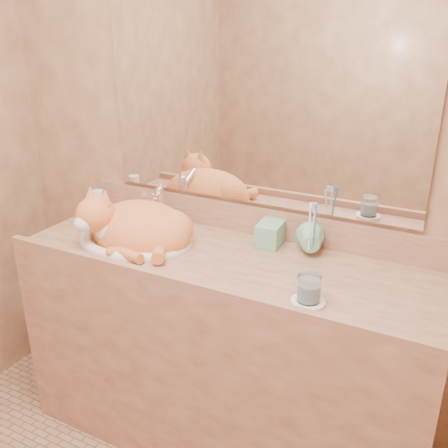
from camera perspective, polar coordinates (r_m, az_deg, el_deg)
The scene contains 12 objects.
wall_back at distance 1.96m, azimuth 3.74°, elevation 9.85°, with size 2.40×0.02×2.50m, color brown.
vanity_counter at distance 2.08m, azimuth -0.01°, elevation -14.49°, with size 1.60×0.55×0.85m, color brown, non-canonical shape.
mirror at distance 1.93m, azimuth 3.70°, elevation 13.85°, with size 1.30×0.02×0.80m, color white.
sink_basin at distance 2.01m, azimuth -10.19°, elevation 0.06°, with size 0.47×0.39×0.15m, color white, non-canonical shape.
faucet at distance 2.14m, azimuth -7.33°, elevation 2.17°, with size 0.05×0.13×0.19m, color white, non-canonical shape.
cat at distance 1.99m, azimuth -10.19°, elevation -0.16°, with size 0.43×0.35×0.24m, color orange, non-canonical shape.
soap_dispenser at distance 1.88m, azimuth 4.75°, elevation -0.22°, with size 0.09×0.09×0.20m, color #74B997.
toothbrush_cup at distance 1.85m, azimuth 9.90°, elevation -2.55°, with size 0.11×0.11×0.10m, color #74B997.
toothbrushes at distance 1.82m, azimuth 10.06°, elevation -0.25°, with size 0.04×0.04×0.22m, color white, non-canonical shape.
saucer at distance 1.59m, azimuth 9.57°, elevation -8.78°, with size 0.11×0.11×0.01m, color white.
water_glass at distance 1.57m, azimuth 9.68°, elevation -7.28°, with size 0.07×0.07×0.09m, color silver.
lotion_bottle at distance 2.30m, azimuth -14.15°, elevation 2.26°, with size 0.05×0.05×0.12m, color white.
Camera 1 is at (0.77, -0.76, 1.66)m, focal length 40.00 mm.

